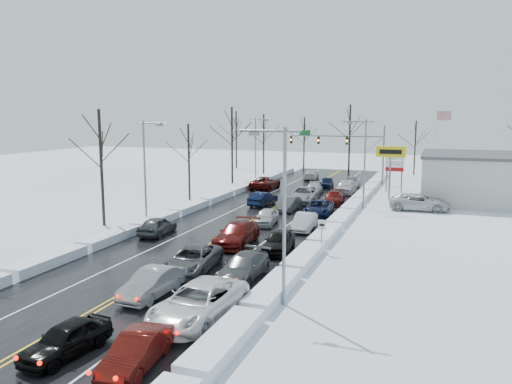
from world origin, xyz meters
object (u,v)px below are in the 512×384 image
at_px(queued_car_0, 67,355).
at_px(oncoming_car_0, 263,205).
at_px(tires_plus_sign, 391,155).
at_px(flagpole, 437,141).
at_px(traffic_signal_mast, 346,144).

xyz_separation_m(queued_car_0, oncoming_car_0, (-3.53, 33.83, 0.00)).
height_order(tires_plus_sign, queued_car_0, tires_plus_sign).
height_order(flagpole, oncoming_car_0, flagpole).
relative_size(traffic_signal_mast, oncoming_car_0, 3.02).
xyz_separation_m(traffic_signal_mast, tires_plus_sign, (7.05, -12.00, -0.49)).
bearing_deg(flagpole, oncoming_car_0, -126.96).
bearing_deg(queued_car_0, flagpole, 83.55).
relative_size(traffic_signal_mast, tires_plus_sign, 2.21).
height_order(flagpole, queued_car_0, flagpole).
xyz_separation_m(flagpole, oncoming_car_0, (-16.82, -22.36, -5.93)).
relative_size(tires_plus_sign, flagpole, 0.60).
bearing_deg(flagpole, traffic_signal_mast, -170.27).
relative_size(tires_plus_sign, queued_car_0, 1.49).
bearing_deg(tires_plus_sign, traffic_signal_mast, 120.46).
distance_m(flagpole, oncoming_car_0, 28.60).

